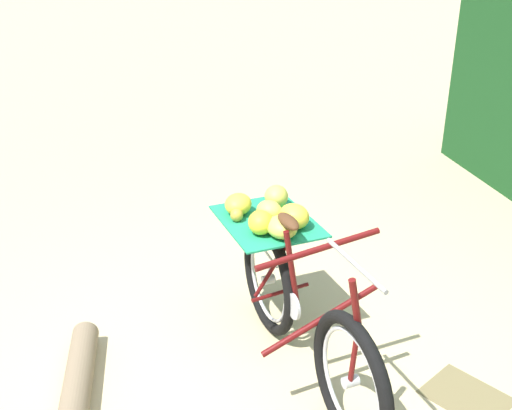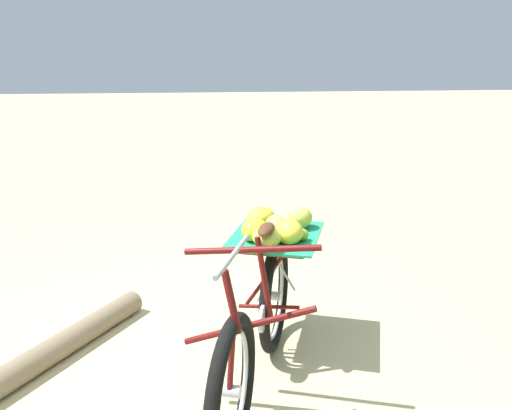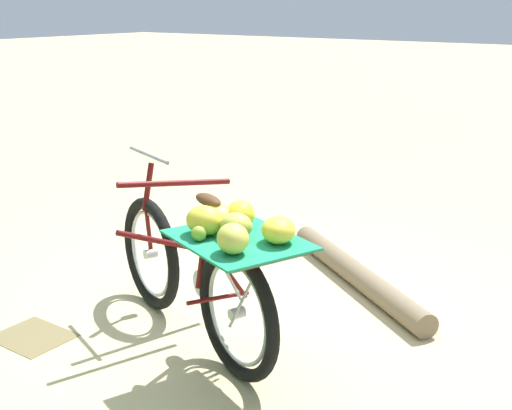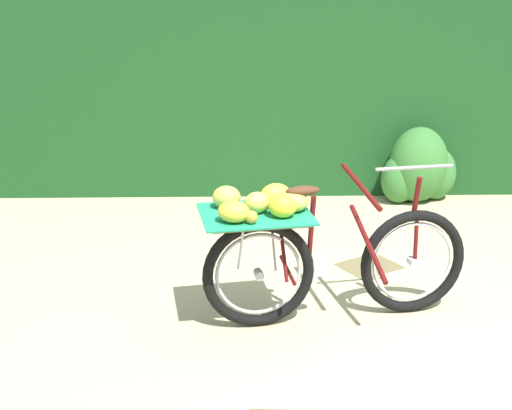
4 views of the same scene
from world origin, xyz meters
name	(u,v)px [view 4 (image 4 of 4)]	position (x,y,z in m)	size (l,w,h in m)	color
ground_plane	(351,332)	(0.00, 0.00, 0.00)	(60.00, 60.00, 0.00)	#C6B284
foliage_hedge	(249,37)	(-1.18, -3.18, 1.58)	(5.73, 0.90, 3.17)	#19471E
bicycle	(317,249)	(0.10, -0.26, 0.51)	(1.77, 0.98, 1.03)	black
shrub_cluster	(419,169)	(-2.32, -1.77, 0.34)	(0.80, 0.55, 0.76)	#387533
leaf_litter_patch	(369,266)	(-0.80, -0.75, 0.00)	(0.44, 0.36, 0.01)	olive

